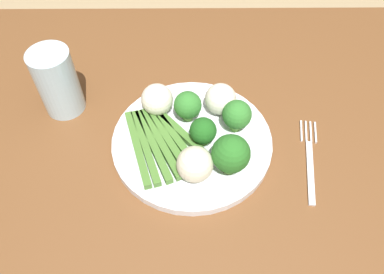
# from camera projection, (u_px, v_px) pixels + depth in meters

# --- Properties ---
(dining_table) EXTENTS (1.37, 0.84, 0.76)m
(dining_table) POSITION_uv_depth(u_px,v_px,m) (234.00, 191.00, 0.72)
(dining_table) COLOR brown
(dining_table) RESTS_ON ground_plane
(plate) EXTENTS (0.27, 0.27, 0.01)m
(plate) POSITION_uv_depth(u_px,v_px,m) (192.00, 142.00, 0.64)
(plate) COLOR white
(plate) RESTS_ON dining_table
(asparagus_bundle) EXTENTS (0.15, 0.17, 0.01)m
(asparagus_bundle) POSITION_uv_depth(u_px,v_px,m) (160.00, 141.00, 0.63)
(asparagus_bundle) COLOR #47752D
(asparagus_bundle) RESTS_ON plate
(broccoli_front) EXTENTS (0.06, 0.06, 0.07)m
(broccoli_front) POSITION_uv_depth(u_px,v_px,m) (231.00, 154.00, 0.57)
(broccoli_front) COLOR #568E33
(broccoli_front) RESTS_ON plate
(broccoli_back) EXTENTS (0.04, 0.04, 0.05)m
(broccoli_back) POSITION_uv_depth(u_px,v_px,m) (203.00, 131.00, 0.61)
(broccoli_back) COLOR #4C7F2B
(broccoli_back) RESTS_ON plate
(broccoli_left) EXTENTS (0.05, 0.05, 0.06)m
(broccoli_left) POSITION_uv_depth(u_px,v_px,m) (237.00, 115.00, 0.62)
(broccoli_left) COLOR #609E3D
(broccoli_left) RESTS_ON plate
(broccoli_back_right) EXTENTS (0.05, 0.05, 0.06)m
(broccoli_back_right) POSITION_uv_depth(u_px,v_px,m) (188.00, 105.00, 0.64)
(broccoli_back_right) COLOR #609E3D
(broccoli_back_right) RESTS_ON plate
(cauliflower_near_center) EXTENTS (0.05, 0.05, 0.05)m
(cauliflower_near_center) POSITION_uv_depth(u_px,v_px,m) (220.00, 99.00, 0.65)
(cauliflower_near_center) COLOR silver
(cauliflower_near_center) RESTS_ON plate
(cauliflower_edge) EXTENTS (0.06, 0.06, 0.06)m
(cauliflower_edge) POSITION_uv_depth(u_px,v_px,m) (195.00, 164.00, 0.57)
(cauliflower_edge) COLOR beige
(cauliflower_edge) RESTS_ON plate
(cauliflower_right) EXTENTS (0.05, 0.05, 0.05)m
(cauliflower_right) POSITION_uv_depth(u_px,v_px,m) (157.00, 100.00, 0.65)
(cauliflower_right) COLOR silver
(cauliflower_right) RESTS_ON plate
(fork) EXTENTS (0.04, 0.17, 0.00)m
(fork) POSITION_uv_depth(u_px,v_px,m) (310.00, 159.00, 0.63)
(fork) COLOR silver
(fork) RESTS_ON dining_table
(water_glass) EXTENTS (0.07, 0.07, 0.12)m
(water_glass) POSITION_uv_depth(u_px,v_px,m) (57.00, 82.00, 0.65)
(water_glass) COLOR silver
(water_glass) RESTS_ON dining_table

